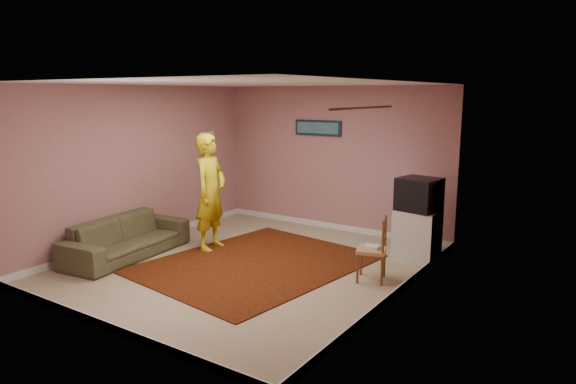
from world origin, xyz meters
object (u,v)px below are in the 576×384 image
Objects in this scene: chair_b at (372,242)px; sofa at (127,237)px; person at (210,192)px; tv_cabinet at (417,235)px; crt_tv at (419,194)px; chair_a at (420,227)px.

sofa is at bearing -90.23° from chair_b.
person reaches higher than chair_b.
chair_b is at bearing -100.13° from tv_cabinet.
sofa is 1.11× the size of person.
sofa is (-3.75, -2.29, -0.08)m from tv_cabinet.
chair_a is (0.03, 0.01, -0.49)m from crt_tv.
sofa is at bearing -148.56° from tv_cabinet.
chair_a is at bearing 26.64° from tv_cabinet.
tv_cabinet is 4.40m from sofa.
crt_tv reaches higher than tv_cabinet.
crt_tv is 1.31× the size of chair_b.
chair_a is (0.03, 0.01, 0.13)m from tv_cabinet.
tv_cabinet is 3.26m from person.
chair_b is at bearing -90.17° from crt_tv.
person reaches higher than tv_cabinet.
tv_cabinet reaches higher than sofa.
tv_cabinet is at bearing -65.24° from sofa.
tv_cabinet is 1.19m from chair_b.
tv_cabinet is 1.57× the size of chair_b.
person is (-2.94, -1.27, -0.08)m from crt_tv.
crt_tv is at bearing -170.87° from chair_a.
tv_cabinet is 1.68× the size of chair_a.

